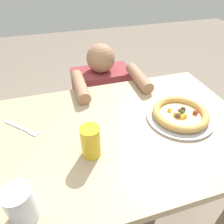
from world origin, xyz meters
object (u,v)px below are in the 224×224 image
(drink_cup_colored, at_px, (91,142))
(water_cup_clear, at_px, (21,204))
(diner_seated, at_px, (103,110))
(fork, at_px, (23,129))
(pizza_near, at_px, (180,115))

(drink_cup_colored, xyz_separation_m, water_cup_clear, (-0.25, -0.19, -0.00))
(drink_cup_colored, relative_size, diner_seated, 0.15)
(fork, relative_size, diner_seated, 0.17)
(pizza_near, height_order, diner_seated, diner_seated)
(water_cup_clear, bearing_deg, fork, 93.67)
(drink_cup_colored, distance_m, water_cup_clear, 0.31)
(pizza_near, distance_m, water_cup_clear, 0.76)
(pizza_near, distance_m, fork, 0.74)
(drink_cup_colored, relative_size, water_cup_clear, 1.05)
(diner_seated, bearing_deg, fork, -136.70)
(diner_seated, bearing_deg, pizza_near, -68.22)
(pizza_near, bearing_deg, drink_cup_colored, -168.04)
(fork, xyz_separation_m, diner_seated, (0.49, 0.46, -0.34))
(diner_seated, bearing_deg, drink_cup_colored, -107.37)
(water_cup_clear, distance_m, diner_seated, 1.08)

